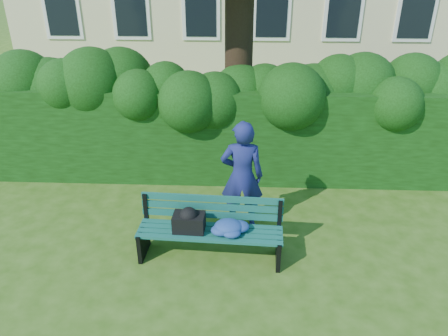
{
  "coord_description": "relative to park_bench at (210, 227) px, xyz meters",
  "views": [
    {
      "loc": [
        0.27,
        -5.57,
        4.07
      ],
      "look_at": [
        0.0,
        0.6,
        0.95
      ],
      "focal_mm": 35.0,
      "sensor_mm": 36.0,
      "label": 1
    }
  ],
  "objects": [
    {
      "name": "man_reading",
      "position": [
        0.44,
        0.81,
        0.4
      ],
      "size": [
        0.67,
        0.44,
        1.82
      ],
      "primitive_type": "imported",
      "rotation": [
        0.0,
        0.0,
        3.13
      ],
      "color": "navy",
      "rests_on": "ground"
    },
    {
      "name": "hedge",
      "position": [
        0.16,
        2.61,
        0.39
      ],
      "size": [
        10.0,
        1.0,
        1.8
      ],
      "color": "black",
      "rests_on": "ground"
    },
    {
      "name": "ground",
      "position": [
        0.16,
        0.41,
        -0.51
      ],
      "size": [
        80.0,
        80.0,
        0.0
      ],
      "primitive_type": "plane",
      "color": "#2D5411",
      "rests_on": "ground"
    },
    {
      "name": "park_bench",
      "position": [
        0.0,
        0.0,
        0.0
      ],
      "size": [
        2.09,
        0.66,
        0.89
      ],
      "rotation": [
        0.0,
        0.0,
        -0.05
      ],
      "color": "#10534E",
      "rests_on": "ground"
    }
  ]
}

